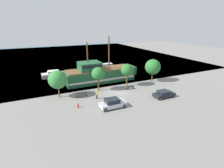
# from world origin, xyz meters

# --- Properties ---
(ground_plane) EXTENTS (160.00, 160.00, 0.00)m
(ground_plane) POSITION_xyz_m (0.00, 0.00, 0.00)
(ground_plane) COLOR gray
(water_surface) EXTENTS (80.00, 80.00, 0.00)m
(water_surface) POSITION_xyz_m (0.00, 44.00, 0.00)
(water_surface) COLOR #38667F
(water_surface) RESTS_ON ground
(pirate_ship) EXTENTS (17.12, 4.98, 10.15)m
(pirate_ship) POSITION_xyz_m (-0.67, 8.19, 1.80)
(pirate_ship) COLOR #1E5633
(pirate_ship) RESTS_ON water_surface
(moored_boat_dockside) EXTENTS (7.82, 1.91, 2.02)m
(moored_boat_dockside) POSITION_xyz_m (5.35, 16.66, 0.74)
(moored_boat_dockside) COLOR maroon
(moored_boat_dockside) RESTS_ON water_surface
(moored_boat_outer) EXTENTS (6.73, 2.49, 1.66)m
(moored_boat_outer) POSITION_xyz_m (-9.50, 16.32, 0.65)
(moored_boat_outer) COLOR #B7B2A8
(moored_boat_outer) RESTS_ON water_surface
(parked_car_curb_front) EXTENTS (3.94, 1.96, 1.26)m
(parked_car_curb_front) POSITION_xyz_m (6.74, -5.56, 0.63)
(parked_car_curb_front) COLOR black
(parked_car_curb_front) RESTS_ON ground_plane
(parked_car_curb_mid) EXTENTS (4.19, 1.96, 1.54)m
(parked_car_curb_mid) POSITION_xyz_m (-3.62, -5.42, 0.75)
(parked_car_curb_mid) COLOR #B7BCC6
(parked_car_curb_mid) RESTS_ON ground_plane
(fire_hydrant) EXTENTS (0.42, 0.25, 0.76)m
(fire_hydrant) POSITION_xyz_m (-8.69, -3.13, 0.41)
(fire_hydrant) COLOR red
(fire_hydrant) RESTS_ON ground_plane
(bench_promenade_east) EXTENTS (1.95, 0.45, 0.85)m
(bench_promenade_east) POSITION_xyz_m (-6.96, 0.97, 0.45)
(bench_promenade_east) COLOR #4C4742
(bench_promenade_east) RESTS_ON ground_plane
(bench_promenade_west) EXTENTS (1.77, 0.45, 0.85)m
(bench_promenade_west) POSITION_xyz_m (3.18, 0.63, 0.44)
(bench_promenade_west) COLOR #4C4742
(bench_promenade_west) RESTS_ON ground_plane
(pedestrian_walking_near) EXTENTS (0.32, 0.32, 1.58)m
(pedestrian_walking_near) POSITION_xyz_m (-4.72, -1.05, 0.79)
(pedestrian_walking_near) COLOR #232838
(pedestrian_walking_near) RESTS_ON ground_plane
(tree_row_east) EXTENTS (3.35, 3.35, 5.06)m
(tree_row_east) POSITION_xyz_m (-10.73, 2.55, 3.38)
(tree_row_east) COLOR brown
(tree_row_east) RESTS_ON ground_plane
(tree_row_mideast) EXTENTS (2.62, 2.62, 4.83)m
(tree_row_mideast) POSITION_xyz_m (-2.98, 2.61, 3.50)
(tree_row_mideast) COLOR brown
(tree_row_mideast) RESTS_ON ground_plane
(tree_row_midwest) EXTENTS (2.64, 2.64, 4.89)m
(tree_row_midwest) POSITION_xyz_m (3.55, 2.65, 3.56)
(tree_row_midwest) COLOR brown
(tree_row_midwest) RESTS_ON ground_plane
(tree_row_west) EXTENTS (3.52, 3.52, 5.23)m
(tree_row_west) POSITION_xyz_m (10.45, 2.90, 3.47)
(tree_row_west) COLOR brown
(tree_row_west) RESTS_ON ground_plane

